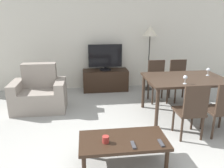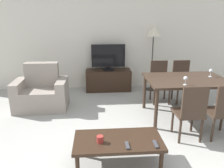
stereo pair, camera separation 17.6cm
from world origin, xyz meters
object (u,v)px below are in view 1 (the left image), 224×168
(cup_white_near, at_px, (106,139))
(wine_glass_center, at_px, (185,78))
(tv, at_px, (105,57))
(remote_secondary, at_px, (161,143))
(coffee_table, at_px, (123,142))
(floor_lamp, at_px, (150,34))
(tv_stand, at_px, (105,80))
(dining_chair_far_left, at_px, (157,79))
(dining_chair_near_right, at_px, (223,107))
(remote_primary, at_px, (133,145))
(dining_chair_far, at_px, (179,78))
(armchair, at_px, (40,94))
(dining_table, at_px, (185,82))
(dining_chair_near, at_px, (192,109))
(wine_glass_left, at_px, (208,70))

(cup_white_near, bearing_deg, wine_glass_center, 35.03)
(tv, height_order, remote_secondary, tv)
(remote_secondary, distance_m, cup_white_near, 0.66)
(coffee_table, height_order, floor_lamp, floor_lamp)
(tv_stand, relative_size, coffee_table, 1.02)
(tv, bearing_deg, dining_chair_far_left, -37.72)
(dining_chair_near_right, height_order, wine_glass_center, dining_chair_near_right)
(floor_lamp, distance_m, remote_primary, 3.35)
(tv, xyz_separation_m, dining_chair_far, (1.56, -0.82, -0.36))
(tv, bearing_deg, tv_stand, 90.00)
(coffee_table, relative_size, dining_chair_near_right, 1.23)
(floor_lamp, xyz_separation_m, remote_primary, (-1.04, -3.02, -1.01))
(tv, bearing_deg, armchair, -144.31)
(dining_table, distance_m, dining_chair_far_left, 0.86)
(dining_table, xyz_separation_m, remote_secondary, (-0.94, -1.45, -0.29))
(dining_chair_near_right, distance_m, wine_glass_center, 0.71)
(tv, distance_m, dining_chair_near, 2.68)
(dining_chair_far, xyz_separation_m, remote_secondary, (-1.19, -2.26, -0.11))
(dining_chair_near, bearing_deg, wine_glass_left, 50.83)
(tv_stand, distance_m, wine_glass_left, 2.43)
(cup_white_near, bearing_deg, floor_lamp, 64.95)
(armchair, xyz_separation_m, dining_chair_far_left, (2.48, 0.20, 0.17))
(tv, height_order, wine_glass_center, tv)
(armchair, distance_m, coffee_table, 2.34)
(armchair, relative_size, dining_chair_far, 1.15)
(dining_chair_far, height_order, remote_primary, dining_chair_far)
(dining_chair_far_left, distance_m, wine_glass_center, 1.21)
(dining_chair_near, bearing_deg, cup_white_near, -158.03)
(floor_lamp, distance_m, cup_white_near, 3.36)
(remote_primary, bearing_deg, dining_chair_far, 55.93)
(armchair, relative_size, dining_chair_near_right, 1.15)
(floor_lamp, distance_m, remote_secondary, 3.26)
(dining_table, bearing_deg, armchair, 167.44)
(dining_table, bearing_deg, dining_chair_far_left, 107.22)
(dining_table, relative_size, dining_chair_near, 1.61)
(tv_stand, distance_m, tv, 0.58)
(tv_stand, distance_m, remote_secondary, 3.11)
(dining_chair_near_right, bearing_deg, wine_glass_center, 133.35)
(dining_table, bearing_deg, wine_glass_center, -116.51)
(dining_chair_far, distance_m, wine_glass_center, 1.28)
(wine_glass_left, bearing_deg, coffee_table, -143.04)
(dining_chair_far, relative_size, dining_chair_far_left, 1.00)
(dining_chair_near, height_order, cup_white_near, dining_chair_near)
(cup_white_near, height_order, wine_glass_center, wine_glass_center)
(tv, relative_size, wine_glass_center, 5.63)
(dining_chair_near_right, distance_m, remote_primary, 1.66)
(cup_white_near, xyz_separation_m, wine_glass_center, (1.42, 0.99, 0.43))
(tv_stand, relative_size, dining_chair_near, 1.25)
(dining_chair_far, distance_m, remote_primary, 2.73)
(dining_table, xyz_separation_m, wine_glass_left, (0.49, 0.10, 0.18))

